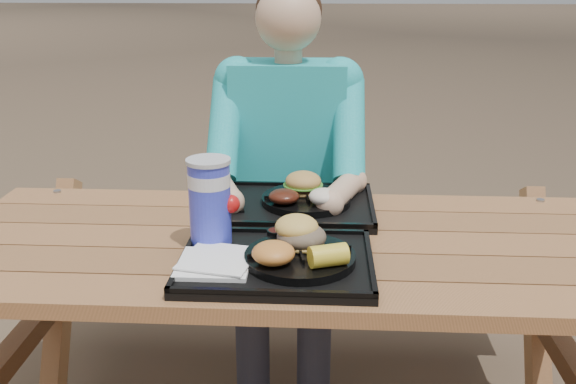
{
  "coord_description": "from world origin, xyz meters",
  "views": [
    {
      "loc": [
        0.09,
        -1.54,
        1.41
      ],
      "look_at": [
        0.0,
        0.0,
        0.88
      ],
      "focal_mm": 40.0,
      "sensor_mm": 36.0,
      "label": 1
    }
  ],
  "objects": [
    {
      "name": "picnic_table",
      "position": [
        0.0,
        0.0,
        0.38
      ],
      "size": [
        1.8,
        1.49,
        0.75
      ],
      "primitive_type": null,
      "color": "#999999",
      "rests_on": "ground"
    },
    {
      "name": "tray_near",
      "position": [
        -0.02,
        -0.17,
        0.76
      ],
      "size": [
        0.45,
        0.35,
        0.02
      ],
      "primitive_type": "cube",
      "color": "black",
      "rests_on": "picnic_table"
    },
    {
      "name": "tray_far",
      "position": [
        0.01,
        0.21,
        0.76
      ],
      "size": [
        0.45,
        0.35,
        0.02
      ],
      "primitive_type": "cube",
      "color": "black",
      "rests_on": "picnic_table"
    },
    {
      "name": "plate_near",
      "position": [
        0.04,
        -0.18,
        0.78
      ],
      "size": [
        0.26,
        0.26,
        0.02
      ],
      "primitive_type": "cylinder",
      "color": "black",
      "rests_on": "tray_near"
    },
    {
      "name": "plate_far",
      "position": [
        0.04,
        0.22,
        0.78
      ],
      "size": [
        0.26,
        0.26,
        0.02
      ],
      "primitive_type": "cylinder",
      "color": "black",
      "rests_on": "tray_far"
    },
    {
      "name": "napkin_stack",
      "position": [
        -0.16,
        -0.21,
        0.78
      ],
      "size": [
        0.17,
        0.17,
        0.02
      ],
      "primitive_type": "cube",
      "rotation": [
        0.0,
        0.0,
        0.0
      ],
      "color": "white",
      "rests_on": "tray_near"
    },
    {
      "name": "soda_cup",
      "position": [
        -0.19,
        -0.08,
        0.87
      ],
      "size": [
        0.1,
        0.1,
        0.21
      ],
      "primitive_type": "cylinder",
      "color": "#1B26CB",
      "rests_on": "tray_near"
    },
    {
      "name": "condiment_bbq",
      "position": [
        -0.03,
        -0.05,
        0.78
      ],
      "size": [
        0.05,
        0.05,
        0.03
      ],
      "primitive_type": "cylinder",
      "color": "black",
      "rests_on": "tray_near"
    },
    {
      "name": "condiment_mustard",
      "position": [
        0.04,
        -0.04,
        0.78
      ],
      "size": [
        0.05,
        0.05,
        0.03
      ],
      "primitive_type": "cylinder",
      "color": "yellow",
      "rests_on": "tray_near"
    },
    {
      "name": "sandwich",
      "position": [
        0.04,
        -0.13,
        0.85
      ],
      "size": [
        0.11,
        0.11,
        0.11
      ],
      "primitive_type": null,
      "color": "#E5B451",
      "rests_on": "plate_near"
    },
    {
      "name": "mac_cheese",
      "position": [
        -0.02,
        -0.23,
        0.81
      ],
      "size": [
        0.1,
        0.1,
        0.05
      ],
      "primitive_type": "ellipsoid",
      "color": "orange",
      "rests_on": "plate_near"
    },
    {
      "name": "corn_cob",
      "position": [
        0.1,
        -0.24,
        0.81
      ],
      "size": [
        0.11,
        0.11,
        0.05
      ],
      "primitive_type": null,
      "rotation": [
        0.0,
        0.0,
        0.35
      ],
      "color": "yellow",
      "rests_on": "plate_near"
    },
    {
      "name": "cutlery_far",
      "position": [
        -0.16,
        0.21,
        0.77
      ],
      "size": [
        0.06,
        0.17,
        0.01
      ],
      "primitive_type": "cube",
      "rotation": [
        0.0,
        0.0,
        0.19
      ],
      "color": "black",
      "rests_on": "tray_far"
    },
    {
      "name": "burger",
      "position": [
        0.03,
        0.26,
        0.84
      ],
      "size": [
        0.11,
        0.11,
        0.1
      ],
      "primitive_type": null,
      "color": "#C59045",
      "rests_on": "plate_far"
    },
    {
      "name": "baked_beans",
      "position": [
        -0.02,
        0.16,
        0.81
      ],
      "size": [
        0.09,
        0.09,
        0.04
      ],
      "primitive_type": "ellipsoid",
      "color": "#45190D",
      "rests_on": "plate_far"
    },
    {
      "name": "potato_salad",
      "position": [
        0.09,
        0.16,
        0.81
      ],
      "size": [
        0.08,
        0.08,
        0.05
      ],
      "primitive_type": "ellipsoid",
      "color": "white",
      "rests_on": "plate_far"
    },
    {
      "name": "diner",
      "position": [
        -0.03,
        0.57,
        0.64
      ],
      "size": [
        0.48,
        0.84,
        1.28
      ],
      "primitive_type": null,
      "color": "#189EAA",
      "rests_on": "ground"
    }
  ]
}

